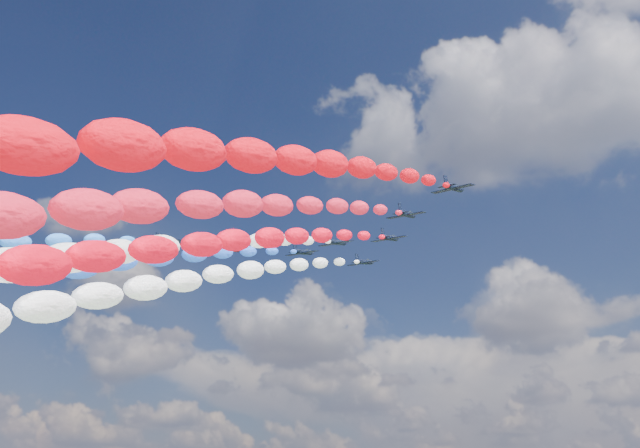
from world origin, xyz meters
The scene contains 14 objects.
jet_0 centered at (-33.54, -6.81, 105.87)m, with size 8.17×10.95×2.41m, color black, non-canonical shape.
jet_1 centered at (-23.85, 4.49, 105.87)m, with size 8.17×10.95×2.41m, color black, non-canonical shape.
jet_2 centered at (-10.15, 14.26, 105.87)m, with size 8.17×10.95×2.41m, color black, non-canonical shape.
trail_2 centered at (-10.15, -50.58, 82.90)m, with size 5.67×126.36×49.27m, color blue, non-canonical shape.
jet_3 centered at (0.22, 11.80, 105.87)m, with size 8.17×10.95×2.41m, color black, non-canonical shape.
trail_3 centered at (0.22, -53.04, 82.90)m, with size 5.67×126.36×49.27m, color white, non-canonical shape.
jet_4 centered at (-0.60, 28.35, 105.87)m, with size 8.17×10.95×2.41m, color black, non-canonical shape.
trail_4 centered at (-0.60, -36.48, 82.90)m, with size 5.67×126.36×49.27m, color white, non-canonical shape.
jet_5 centered at (12.19, 14.79, 105.87)m, with size 8.17×10.95×2.41m, color black, non-canonical shape.
trail_5 centered at (12.19, -50.05, 82.90)m, with size 5.67×126.36×49.27m, color #F80A22, non-canonical shape.
jet_6 centered at (21.25, 2.89, 105.87)m, with size 8.17×10.95×2.41m, color black, non-canonical shape.
trail_6 centered at (21.25, -61.95, 82.90)m, with size 5.67×126.36×49.27m, color red, non-canonical shape.
jet_7 centered at (34.49, -5.86, 105.87)m, with size 8.17×10.95×2.41m, color black, non-canonical shape.
trail_7 centered at (34.49, -70.69, 82.90)m, with size 5.67×126.36×49.27m, color red, non-canonical shape.
Camera 1 is at (75.83, -135.71, 48.27)m, focal length 42.75 mm.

